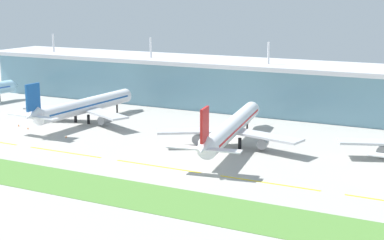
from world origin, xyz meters
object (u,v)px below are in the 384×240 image
object	(u,v)px
safety_cone_nose_front	(19,125)
safety_cone_right_wingtip	(28,128)
safety_cone_left_wingtip	(66,136)
airliner_center	(231,128)
airliner_near_middle	(84,106)

from	to	relation	value
safety_cone_nose_front	safety_cone_right_wingtip	distance (m)	6.86
safety_cone_nose_front	safety_cone_right_wingtip	world-z (taller)	same
safety_cone_left_wingtip	safety_cone_right_wingtip	distance (m)	21.05
airliner_center	safety_cone_left_wingtip	size ratio (longest dim) A/B	102.28
safety_cone_left_wingtip	safety_cone_nose_front	bearing A→B (deg)	167.97
safety_cone_nose_front	safety_cone_left_wingtip	bearing A→B (deg)	-12.03
safety_cone_right_wingtip	safety_cone_nose_front	bearing A→B (deg)	161.98
airliner_near_middle	airliner_center	bearing A→B (deg)	-7.28
safety_cone_right_wingtip	airliner_near_middle	bearing A→B (deg)	58.46
safety_cone_nose_front	safety_cone_right_wingtip	size ratio (longest dim) A/B	1.00
airliner_center	safety_cone_right_wingtip	world-z (taller)	airliner_center
airliner_center	safety_cone_left_wingtip	bearing A→B (deg)	-165.89
airliner_near_middle	safety_cone_left_wingtip	distance (m)	25.13
safety_cone_nose_front	safety_cone_right_wingtip	xyz separation A→B (m)	(6.53, -2.12, 0.00)
safety_cone_left_wingtip	safety_cone_right_wingtip	size ratio (longest dim) A/B	1.00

